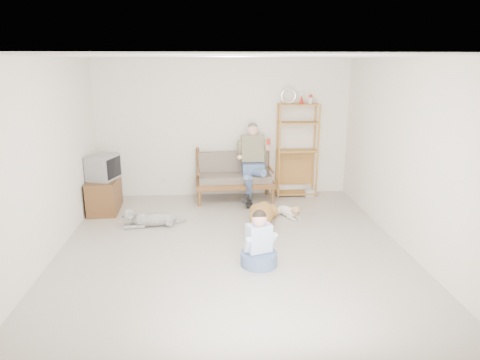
{
  "coord_description": "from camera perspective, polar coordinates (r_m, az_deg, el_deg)",
  "views": [
    {
      "loc": [
        -0.31,
        -5.7,
        2.64
      ],
      "look_at": [
        0.19,
        1.0,
        0.77
      ],
      "focal_mm": 32.0,
      "sensor_mm": 36.0,
      "label": 1
    }
  ],
  "objects": [
    {
      "name": "wall_left",
      "position": [
        6.24,
        -24.71,
        2.16
      ],
      "size": [
        0.0,
        5.5,
        5.5
      ],
      "primitive_type": "plane",
      "rotation": [
        1.57,
        0.0,
        1.57
      ],
      "color": "silver",
      "rests_on": "ground"
    },
    {
      "name": "wall_front",
      "position": [
        3.23,
        1.65,
        -7.95
      ],
      "size": [
        5.0,
        0.0,
        5.0
      ],
      "primitive_type": "plane",
      "rotation": [
        -1.57,
        0.0,
        0.0
      ],
      "color": "silver",
      "rests_on": "ground"
    },
    {
      "name": "wall_back",
      "position": [
        8.55,
        -2.16,
        6.84
      ],
      "size": [
        5.0,
        0.0,
        5.0
      ],
      "primitive_type": "plane",
      "rotation": [
        1.57,
        0.0,
        0.0
      ],
      "color": "silver",
      "rests_on": "ground"
    },
    {
      "name": "golden_retriever",
      "position": [
        7.06,
        2.85,
        -4.84
      ],
      "size": [
        0.61,
        1.5,
        0.46
      ],
      "rotation": [
        0.0,
        0.0,
        -0.23
      ],
      "color": "#A8813A",
      "rests_on": "ground"
    },
    {
      "name": "child",
      "position": [
        5.76,
        2.54,
        -8.7
      ],
      "size": [
        0.49,
        0.49,
        0.78
      ],
      "rotation": [
        0.0,
        0.0,
        0.33
      ],
      "color": "slate",
      "rests_on": "ground"
    },
    {
      "name": "wall_right",
      "position": [
        6.49,
        21.55,
        2.97
      ],
      "size": [
        0.0,
        5.5,
        5.5
      ],
      "primitive_type": "plane",
      "rotation": [
        1.57,
        0.0,
        -1.57
      ],
      "color": "silver",
      "rests_on": "ground"
    },
    {
      "name": "etagere",
      "position": [
        8.6,
        7.61,
        4.06
      ],
      "size": [
        0.82,
        0.36,
        2.16
      ],
      "color": "#B07E37",
      "rests_on": "ground"
    },
    {
      "name": "crt_tv",
      "position": [
        8.01,
        -17.76,
        1.65
      ],
      "size": [
        0.57,
        0.64,
        0.44
      ],
      "rotation": [
        0.0,
        0.0,
        -0.32
      ],
      "color": "gray",
      "rests_on": "tv_stand"
    },
    {
      "name": "book_stack",
      "position": [
        8.82,
        9.3,
        -1.65
      ],
      "size": [
        0.23,
        0.18,
        0.14
      ],
      "primitive_type": "cube",
      "rotation": [
        0.0,
        0.0,
        0.1
      ],
      "color": "silver",
      "rests_on": "ground"
    },
    {
      "name": "terrier",
      "position": [
        7.57,
        6.6,
        -4.16
      ],
      "size": [
        0.4,
        0.58,
        0.25
      ],
      "rotation": [
        0.0,
        0.0,
        0.52
      ],
      "color": "white",
      "rests_on": "ground"
    },
    {
      "name": "tv_stand",
      "position": [
        8.17,
        -17.66,
        -1.88
      ],
      "size": [
        0.54,
        0.92,
        0.6
      ],
      "rotation": [
        0.0,
        0.0,
        0.05
      ],
      "color": "brown",
      "rests_on": "ground"
    },
    {
      "name": "man",
      "position": [
        8.16,
        1.63,
        1.71
      ],
      "size": [
        0.57,
        0.82,
        1.33
      ],
      "color": "slate",
      "rests_on": "loveseat"
    },
    {
      "name": "wall_outlet",
      "position": [
        8.8,
        -10.24,
        -0.14
      ],
      "size": [
        0.12,
        0.02,
        0.08
      ],
      "primitive_type": "cube",
      "color": "silver",
      "rests_on": "ground"
    },
    {
      "name": "shaggy_dog",
      "position": [
        7.26,
        -12.04,
        -5.06
      ],
      "size": [
        1.09,
        0.35,
        0.32
      ],
      "rotation": [
        0.0,
        0.0,
        -1.44
      ],
      "color": "silver",
      "rests_on": "ground"
    },
    {
      "name": "ceiling",
      "position": [
        5.71,
        -1.19,
        16.13
      ],
      "size": [
        5.5,
        5.5,
        0.0
      ],
      "primitive_type": "plane",
      "rotation": [
        3.14,
        0.0,
        0.0
      ],
      "color": "white",
      "rests_on": "ground"
    },
    {
      "name": "floor",
      "position": [
        6.29,
        -1.05,
        -9.29
      ],
      "size": [
        5.5,
        5.5,
        0.0
      ],
      "primitive_type": "plane",
      "color": "beige",
      "rests_on": "ground"
    },
    {
      "name": "loveseat",
      "position": [
        8.38,
        -0.75,
        0.62
      ],
      "size": [
        1.53,
        0.76,
        0.95
      ],
      "rotation": [
        0.0,
        0.0,
        0.04
      ],
      "color": "brown",
      "rests_on": "ground"
    }
  ]
}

